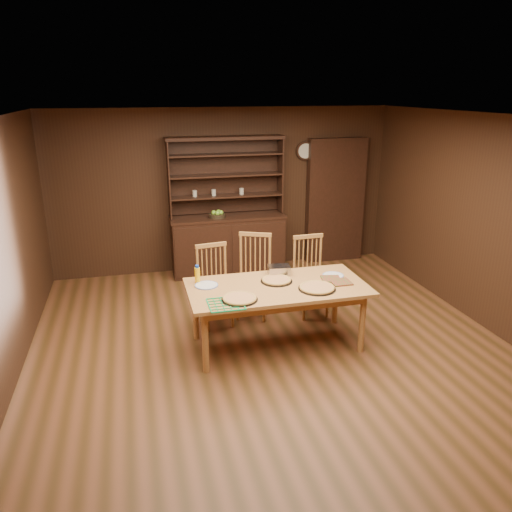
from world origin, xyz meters
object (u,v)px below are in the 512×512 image
object	(u,v)px
china_hutch	(228,236)
chair_center	(254,272)
juice_bottle	(197,275)
chair_right	(310,273)
chair_left	(214,282)
dining_table	(277,292)

from	to	relation	value
china_hutch	chair_center	distance (m)	1.68
chair_center	juice_bottle	size ratio (longest dim) A/B	5.15
china_hutch	chair_center	world-z (taller)	china_hutch
china_hutch	chair_right	distance (m)	1.96
chair_left	chair_right	xyz separation A→B (m)	(1.28, 0.00, 0.01)
chair_left	chair_center	distance (m)	0.57
china_hutch	dining_table	xyz separation A→B (m)	(0.07, -2.59, 0.08)
chair_right	juice_bottle	size ratio (longest dim) A/B	4.95
juice_bottle	china_hutch	bearing A→B (deg)	70.72
chair_left	chair_right	bearing A→B (deg)	-7.64
juice_bottle	dining_table	bearing A→B (deg)	-19.93
china_hutch	chair_right	world-z (taller)	china_hutch
dining_table	china_hutch	bearing A→B (deg)	91.45
chair_left	chair_right	size ratio (longest dim) A/B	0.98
dining_table	chair_right	bearing A→B (deg)	48.78
juice_bottle	chair_center	bearing A→B (deg)	36.17
chair_center	juice_bottle	world-z (taller)	chair_center
china_hutch	chair_center	xyz separation A→B (m)	(0.02, -1.68, -0.01)
chair_left	chair_right	world-z (taller)	chair_right
dining_table	chair_right	size ratio (longest dim) A/B	1.92
china_hutch	dining_table	bearing A→B (deg)	-88.55
dining_table	chair_left	size ratio (longest dim) A/B	1.96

